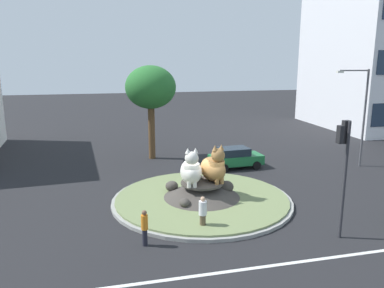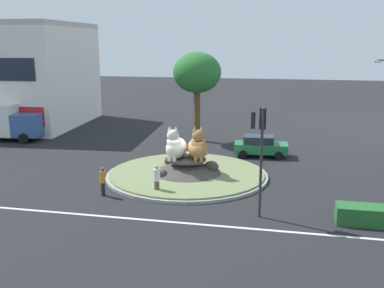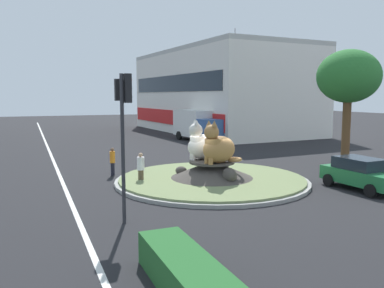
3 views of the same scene
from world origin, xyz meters
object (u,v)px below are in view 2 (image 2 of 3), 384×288
at_px(pedestrian_white_shirt, 157,179).
at_px(sedan_on_far_lane, 260,146).
at_px(cat_statue_white, 176,147).
at_px(cat_statue_tabby, 198,147).
at_px(traffic_light_mast, 260,139).
at_px(pedestrian_orange_shirt, 103,181).
at_px(broadleaf_tree_behind_island, 197,73).

bearing_deg(pedestrian_white_shirt, sedan_on_far_lane, -63.60).
height_order(cat_statue_white, cat_statue_tabby, cat_statue_tabby).
bearing_deg(sedan_on_far_lane, cat_statue_tabby, -123.49).
height_order(traffic_light_mast, pedestrian_orange_shirt, traffic_light_mast).
xyz_separation_m(cat_statue_tabby, traffic_light_mast, (4.27, -5.92, 2.00)).
distance_m(cat_statue_white, traffic_light_mast, 8.30).
bearing_deg(cat_statue_tabby, pedestrian_orange_shirt, -60.24).
xyz_separation_m(traffic_light_mast, sedan_on_far_lane, (-0.62, 12.20, -3.19)).
distance_m(pedestrian_white_shirt, sedan_on_far_lane, 11.34).
xyz_separation_m(broadleaf_tree_behind_island, sedan_on_far_lane, (5.86, -4.48, -5.11)).
bearing_deg(broadleaf_tree_behind_island, cat_statue_white, -85.85).
relative_size(traffic_light_mast, sedan_on_far_lane, 1.34).
distance_m(traffic_light_mast, broadleaf_tree_behind_island, 18.00).
distance_m(cat_statue_white, broadleaf_tree_behind_island, 11.69).
distance_m(cat_statue_white, pedestrian_white_shirt, 3.70).
distance_m(cat_statue_white, sedan_on_far_lane, 8.32).
bearing_deg(pedestrian_white_shirt, broadleaf_tree_behind_island, -33.47).
bearing_deg(cat_statue_tabby, cat_statue_white, -96.93).
xyz_separation_m(pedestrian_orange_shirt, pedestrian_white_shirt, (2.93, 0.92, -0.00)).
bearing_deg(cat_statue_tabby, traffic_light_mast, 20.29).
relative_size(broadleaf_tree_behind_island, pedestrian_orange_shirt, 4.63).
bearing_deg(pedestrian_white_shirt, cat_statue_white, -39.93).
height_order(traffic_light_mast, sedan_on_far_lane, traffic_light_mast).
bearing_deg(pedestrian_white_shirt, cat_statue_tabby, -59.83).
xyz_separation_m(cat_statue_tabby, sedan_on_far_lane, (3.65, 6.28, -1.19)).
bearing_deg(pedestrian_white_shirt, pedestrian_orange_shirt, 71.97).
distance_m(traffic_light_mast, pedestrian_orange_shirt, 9.50).
relative_size(traffic_light_mast, broadleaf_tree_behind_island, 0.71).
height_order(cat_statue_tabby, sedan_on_far_lane, cat_statue_tabby).
relative_size(broadleaf_tree_behind_island, sedan_on_far_lane, 1.89).
bearing_deg(sedan_on_far_lane, traffic_light_mast, -90.42).
distance_m(pedestrian_orange_shirt, sedan_on_far_lane, 13.70).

